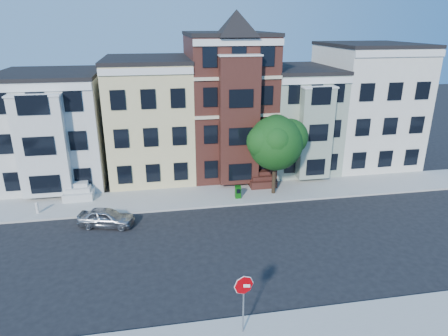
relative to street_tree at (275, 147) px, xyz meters
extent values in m
plane|color=black|center=(-2.47, -7.60, -4.03)|extent=(120.00, 120.00, 0.00)
cube|color=#9E9B93|center=(-2.47, 0.40, -3.95)|extent=(60.00, 4.00, 0.15)
cube|color=silver|center=(-17.47, 6.90, 0.47)|extent=(8.00, 9.00, 9.00)
cube|color=#D8C688|center=(-9.47, 6.90, 0.97)|extent=(7.00, 9.00, 10.00)
cube|color=#3D1B15|center=(-2.47, 6.90, 1.97)|extent=(7.00, 9.00, 12.00)
cube|color=gray|center=(4.03, 6.90, 0.47)|extent=(6.00, 9.00, 9.00)
cube|color=silver|center=(11.03, 6.90, 1.47)|extent=(8.00, 9.00, 11.00)
imported|color=#91949A|center=(-12.70, -3.11, -3.39)|extent=(4.01, 2.39, 1.28)
cube|color=#0C520C|center=(-3.01, -0.44, -3.39)|extent=(0.45, 0.40, 0.98)
cylinder|color=beige|center=(-17.75, -0.53, -3.55)|extent=(0.25, 0.25, 0.66)
camera|label=1|loc=(-9.06, -28.34, 9.05)|focal=32.00mm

